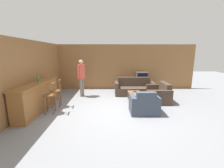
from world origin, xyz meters
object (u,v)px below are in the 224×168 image
bar_chair_near (50,97)px  armchair_near (144,105)px  couch_far (134,89)px  book_on_table (135,91)px  bottle (38,78)px  loveseat_right (159,94)px  person_by_window (81,76)px  tv (142,76)px  coffee_table (135,94)px  bar_chair_mid (56,93)px  tv_unit (142,85)px

bar_chair_near → armchair_near: (3.32, -0.04, -0.28)m
couch_far → book_on_table: couch_far is taller
bottle → loveseat_right: bearing=10.4°
bar_chair_near → armchair_near: size_ratio=1.12×
armchair_near → bottle: (-3.89, 0.49, 0.89)m
bar_chair_near → person_by_window: person_by_window is taller
armchair_near → tv: (0.63, 3.41, 0.51)m
couch_far → loveseat_right: (0.94, -1.10, -0.00)m
coffee_table → person_by_window: bearing=160.5°
coffee_table → bar_chair_mid: bearing=-169.3°
bar_chair_mid → armchair_near: size_ratio=1.12×
coffee_table → tv_unit: (0.75, 2.12, -0.04)m
loveseat_right → bar_chair_mid: bearing=-170.9°
coffee_table → tv_unit: 2.25m
armchair_near → tv: size_ratio=1.57×
person_by_window → bottle: bearing=-127.6°
bar_chair_near → coffee_table: (3.21, 1.25, -0.25)m
tv → book_on_table: bearing=-110.0°
bar_chair_near → loveseat_right: bearing=17.3°
book_on_table → person_by_window: (-2.52, 0.67, 0.63)m
bar_chair_near → book_on_table: bar_chair_near is taller
bottle → person_by_window: 2.13m
couch_far → tv: size_ratio=3.20×
coffee_table → tv: size_ratio=1.47×
tv → person_by_window: person_by_window is taller
bottle → bar_chair_near: bearing=-38.1°
tv_unit → tv: 0.52m
bottle → person_by_window: person_by_window is taller
bar_chair_mid → coffee_table: (3.21, 0.60, -0.25)m
coffee_table → person_by_window: person_by_window is taller
couch_far → tv: (0.58, 0.93, 0.51)m
tv → armchair_near: bearing=-100.5°
bar_chair_near → tv_unit: 5.21m
bar_chair_near → person_by_window: bearing=71.0°
coffee_table → tv: bearing=70.6°
loveseat_right → person_by_window: bearing=167.5°
bar_chair_near → armchair_near: 3.33m
armchair_near → loveseat_right: (0.99, 1.38, -0.00)m
bottle → tv_unit: bearing=33.0°
tv → bottle: 5.40m
tv_unit → bottle: bottle is taller
armchair_near → bottle: bearing=172.9°
coffee_table → tv: (0.75, 2.12, 0.49)m
person_by_window → book_on_table: bearing=-14.9°
tv_unit → tv: bearing=-90.0°
person_by_window → couch_far: bearing=6.8°
armchair_near → bar_chair_near: bearing=179.3°
book_on_table → person_by_window: 2.69m
book_on_table → armchair_near: bearing=-87.5°
bar_chair_near → tv_unit: bar_chair_near is taller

